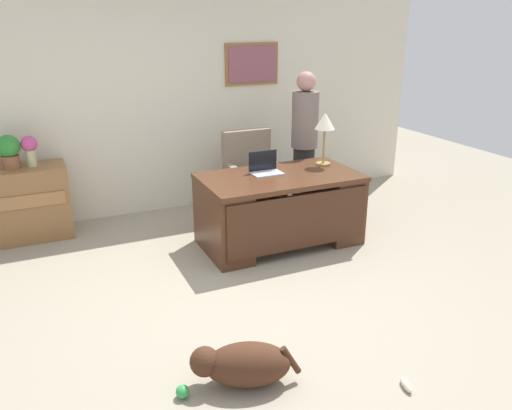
{
  "coord_description": "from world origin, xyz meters",
  "views": [
    {
      "loc": [
        -1.63,
        -3.62,
        2.32
      ],
      "look_at": [
        0.14,
        0.3,
        0.75
      ],
      "focal_mm": 36.35,
      "sensor_mm": 36.0,
      "label": 1
    }
  ],
  "objects": [
    {
      "name": "ground_plane",
      "position": [
        0.0,
        0.0,
        0.0
      ],
      "size": [
        12.0,
        12.0,
        0.0
      ],
      "primitive_type": "plane",
      "color": "#9E937F"
    },
    {
      "name": "back_wall",
      "position": [
        0.01,
        2.6,
        1.35
      ],
      "size": [
        7.0,
        0.16,
        2.7
      ],
      "color": "beige",
      "rests_on": "ground_plane"
    },
    {
      "name": "desk",
      "position": [
        0.72,
        0.96,
        0.41
      ],
      "size": [
        1.65,
        0.92,
        0.76
      ],
      "color": "#4C2B19",
      "rests_on": "ground_plane"
    },
    {
      "name": "credenza",
      "position": [
        -1.92,
        2.25,
        0.4
      ],
      "size": [
        1.25,
        0.5,
        0.81
      ],
      "color": "olive",
      "rests_on": "ground_plane"
    },
    {
      "name": "armchair",
      "position": [
        0.77,
        1.82,
        0.47
      ],
      "size": [
        0.6,
        0.59,
        1.05
      ],
      "color": "gray",
      "rests_on": "ground_plane"
    },
    {
      "name": "person_standing",
      "position": [
        1.43,
        1.75,
        0.89
      ],
      "size": [
        0.32,
        0.32,
        1.72
      ],
      "color": "#262323",
      "rests_on": "ground_plane"
    },
    {
      "name": "dog_lying",
      "position": [
        -0.54,
        -0.98,
        0.16
      ],
      "size": [
        0.71,
        0.48,
        0.3
      ],
      "color": "#472819",
      "rests_on": "ground_plane"
    },
    {
      "name": "laptop",
      "position": [
        0.62,
        1.13,
        0.82
      ],
      "size": [
        0.32,
        0.22,
        0.22
      ],
      "color": "#B2B5BA",
      "rests_on": "desk"
    },
    {
      "name": "desk_lamp",
      "position": [
        1.34,
        1.15,
        1.22
      ],
      "size": [
        0.22,
        0.22,
        0.58
      ],
      "color": "#9E8447",
      "rests_on": "desk"
    },
    {
      "name": "vase_with_flowers",
      "position": [
        -1.62,
        2.25,
        1.01
      ],
      "size": [
        0.17,
        0.17,
        0.33
      ],
      "color": "#BEC48C",
      "rests_on": "credenza"
    },
    {
      "name": "potted_plant",
      "position": [
        -1.82,
        2.25,
        1.01
      ],
      "size": [
        0.24,
        0.24,
        0.36
      ],
      "color": "brown",
      "rests_on": "credenza"
    },
    {
      "name": "dog_toy_ball",
      "position": [
        -0.94,
        -0.95,
        0.04
      ],
      "size": [
        0.09,
        0.09,
        0.09
      ],
      "primitive_type": "sphere",
      "color": "green",
      "rests_on": "ground_plane"
    },
    {
      "name": "dog_toy_bone",
      "position": [
        0.43,
        -1.47,
        0.03
      ],
      "size": [
        0.08,
        0.16,
        0.05
      ],
      "primitive_type": "ellipsoid",
      "rotation": [
        0.0,
        0.0,
        4.47
      ],
      "color": "beige",
      "rests_on": "ground_plane"
    }
  ]
}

